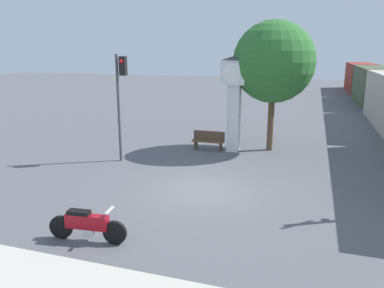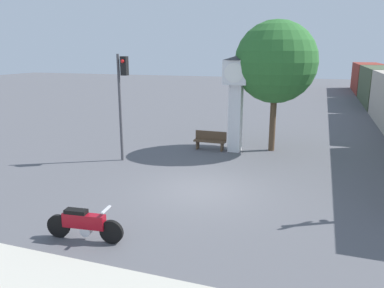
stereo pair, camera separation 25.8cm
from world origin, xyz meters
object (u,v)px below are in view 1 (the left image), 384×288
at_px(bench, 208,140).
at_px(freight_train, 384,91).
at_px(clock_tower, 234,89).
at_px(street_tree, 274,62).
at_px(motorcycle, 87,225).
at_px(traffic_light, 121,89).

bearing_deg(bench, freight_train, 56.87).
bearing_deg(clock_tower, street_tree, 23.76).
distance_m(clock_tower, freight_train, 17.90).
xyz_separation_m(motorcycle, street_tree, (3.41, 10.86, 3.85)).
distance_m(clock_tower, traffic_light, 5.39).
distance_m(motorcycle, traffic_light, 7.87).
xyz_separation_m(motorcycle, bench, (0.48, 10.00, 0.04)).
bearing_deg(traffic_light, bench, 45.08).
height_order(traffic_light, bench, traffic_light).
distance_m(street_tree, bench, 4.89).
distance_m(freight_train, traffic_light, 22.94).
relative_size(street_tree, bench, 3.91).
height_order(motorcycle, freight_train, freight_train).
height_order(motorcycle, bench, motorcycle).
distance_m(motorcycle, bench, 10.01).
xyz_separation_m(clock_tower, freight_train, (8.92, 15.45, -1.37)).
distance_m(traffic_light, bench, 5.16).
relative_size(clock_tower, bench, 2.88).
bearing_deg(street_tree, bench, -163.79).
distance_m(motorcycle, freight_train, 27.71).
xyz_separation_m(freight_train, street_tree, (-7.22, -14.70, 2.60)).
bearing_deg(traffic_light, motorcycle, -69.20).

